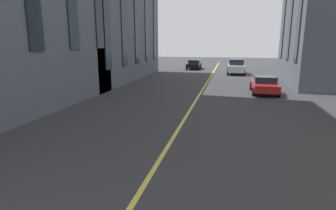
% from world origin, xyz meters
% --- Properties ---
extents(lane_centre_line, '(80.00, 0.16, 0.01)m').
position_xyz_m(lane_centre_line, '(20.00, 0.00, 0.00)').
color(lane_centre_line, '#D8C64C').
rests_on(lane_centre_line, ground_plane).
extents(car_white_far, '(4.70, 2.14, 1.88)m').
position_xyz_m(car_white_far, '(39.31, -2.94, 0.97)').
color(car_white_far, silver).
rests_on(car_white_far, ground_plane).
extents(car_red_mid, '(4.40, 1.95, 1.37)m').
position_xyz_m(car_red_mid, '(25.81, -4.90, 0.70)').
color(car_red_mid, '#B21E1E').
rests_on(car_red_mid, ground_plane).
extents(car_black_parked_a, '(4.40, 1.95, 1.37)m').
position_xyz_m(car_black_parked_a, '(44.99, 3.12, 0.70)').
color(car_black_parked_a, black).
rests_on(car_black_parked_a, ground_plane).
extents(building_left_near, '(17.98, 9.85, 12.61)m').
position_xyz_m(building_left_near, '(31.40, 12.36, 6.30)').
color(building_left_near, '#565B66').
rests_on(building_left_near, ground_plane).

